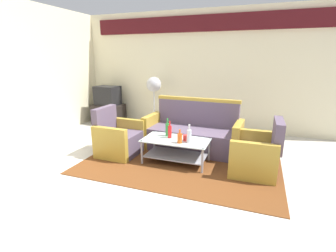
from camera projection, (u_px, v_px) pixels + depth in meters
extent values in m
plane|color=beige|center=(162.00, 182.00, 3.58)|extent=(14.00, 14.00, 0.00)
cube|color=beige|center=(208.00, 71.00, 5.97)|extent=(6.52, 0.12, 2.80)
cube|color=#4C1419|center=(210.00, 23.00, 5.60)|extent=(5.76, 0.08, 0.36)
cube|color=brown|center=(181.00, 162.00, 4.23)|extent=(3.20, 2.13, 0.01)
cube|color=#5B4C60|center=(192.00, 139.00, 4.72)|extent=(1.63, 0.78, 0.42)
cube|color=#5B4C60|center=(197.00, 113.00, 4.88)|extent=(1.60, 0.22, 0.48)
cube|color=#B79333|center=(238.00, 140.00, 4.38)|extent=(0.15, 0.71, 0.62)
cube|color=#B79333|center=(152.00, 130.00, 5.01)|extent=(0.15, 0.71, 0.62)
cube|color=#B79333|center=(198.00, 99.00, 4.81)|extent=(1.64, 0.18, 0.06)
cube|color=#5B4C60|center=(121.00, 143.00, 4.55)|extent=(0.68, 0.62, 0.40)
cube|color=#5B4C60|center=(105.00, 119.00, 4.54)|extent=(0.14, 0.60, 0.45)
cube|color=#B79333|center=(130.00, 134.00, 4.82)|extent=(0.66, 0.12, 0.58)
cube|color=#B79333|center=(110.00, 144.00, 4.23)|extent=(0.66, 0.12, 0.58)
cube|color=#5B4C60|center=(253.00, 160.00, 3.82)|extent=(0.67, 0.61, 0.40)
cube|color=#5B4C60|center=(278.00, 135.00, 3.61)|extent=(0.13, 0.60, 0.45)
cube|color=#B79333|center=(253.00, 162.00, 3.50)|extent=(0.66, 0.11, 0.58)
cube|color=#B79333|center=(254.00, 147.00, 4.10)|extent=(0.66, 0.11, 0.58)
cube|color=silver|center=(176.00, 140.00, 4.13)|extent=(1.10, 0.60, 0.02)
cube|color=#9E9EA5|center=(176.00, 155.00, 4.21)|extent=(1.00, 0.52, 0.02)
cylinder|color=#9E9EA5|center=(154.00, 142.00, 4.59)|extent=(0.04, 0.04, 0.40)
cylinder|color=#9E9EA5|center=(209.00, 149.00, 4.25)|extent=(0.04, 0.04, 0.40)
cylinder|color=#9E9EA5|center=(142.00, 152.00, 4.12)|extent=(0.04, 0.04, 0.40)
cylinder|color=#9E9EA5|center=(202.00, 161.00, 3.78)|extent=(0.04, 0.04, 0.40)
cylinder|color=#D85919|center=(180.00, 138.00, 3.94)|extent=(0.08, 0.08, 0.16)
cylinder|color=#D85919|center=(180.00, 132.00, 3.91)|extent=(0.03, 0.03, 0.07)
cylinder|color=silver|center=(189.00, 136.00, 3.95)|extent=(0.08, 0.08, 0.21)
cylinder|color=silver|center=(189.00, 127.00, 3.91)|extent=(0.03, 0.03, 0.09)
cylinder|color=#2D8C38|center=(167.00, 130.00, 4.28)|extent=(0.07, 0.07, 0.22)
cylinder|color=#2D8C38|center=(167.00, 121.00, 4.24)|extent=(0.03, 0.03, 0.09)
cylinder|color=red|center=(170.00, 132.00, 4.18)|extent=(0.06, 0.06, 0.21)
cylinder|color=red|center=(170.00, 124.00, 4.14)|extent=(0.02, 0.02, 0.09)
cylinder|color=red|center=(185.00, 138.00, 4.05)|extent=(0.08, 0.08, 0.10)
cube|color=black|center=(109.00, 114.00, 6.66)|extent=(0.80, 0.50, 0.52)
cube|color=black|center=(107.00, 95.00, 6.52)|extent=(0.64, 0.50, 0.48)
cube|color=black|center=(113.00, 94.00, 6.72)|extent=(0.51, 0.06, 0.36)
cylinder|color=#2D2D33|center=(154.00, 127.00, 6.33)|extent=(0.32, 0.32, 0.03)
cylinder|color=#B2B2B7|center=(154.00, 108.00, 6.20)|extent=(0.03, 0.03, 0.95)
sphere|color=#B2B2B7|center=(154.00, 84.00, 6.05)|extent=(0.36, 0.36, 0.36)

